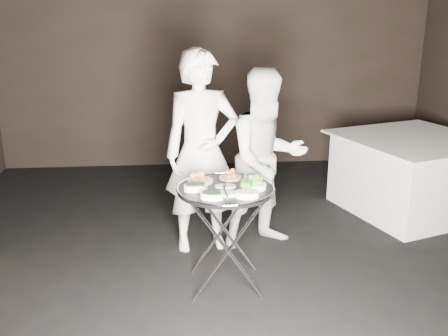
{
  "coord_description": "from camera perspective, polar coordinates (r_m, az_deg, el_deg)",
  "views": [
    {
      "loc": [
        -0.47,
        -3.56,
        2.12
      ],
      "look_at": [
        -0.15,
        0.19,
        0.95
      ],
      "focal_mm": 40.0,
      "sensor_mm": 36.0,
      "label": 1
    }
  ],
  "objects": [
    {
      "name": "spinach_bowl_a",
      "position": [
        3.77,
        -3.26,
        -2.09
      ],
      "size": [
        0.2,
        0.15,
        0.08
      ],
      "rotation": [
        0.0,
        0.0,
        0.19
      ],
      "color": "white",
      "rests_on": "serving_tray"
    },
    {
      "name": "spinach_bowl_b",
      "position": [
        3.59,
        -1.43,
        -3.07
      ],
      "size": [
        0.2,
        0.16,
        0.07
      ],
      "rotation": [
        0.0,
        0.0,
        -0.33
      ],
      "color": "white",
      "rests_on": "serving_tray"
    },
    {
      "name": "serving_tray",
      "position": [
        3.84,
        0.19,
        -2.41
      ],
      "size": [
        0.76,
        0.76,
        0.04
      ],
      "color": "black",
      "rests_on": "tray_stand"
    },
    {
      "name": "tray_stand",
      "position": [
        3.97,
        0.19,
        -7.4
      ],
      "size": [
        0.56,
        0.47,
        0.82
      ],
      "rotation": [
        0.0,
        0.0,
        -0.11
      ],
      "color": "silver",
      "rests_on": "floor"
    },
    {
      "name": "asparagus_plate_a",
      "position": [
        3.83,
        0.16,
        -2.04
      ],
      "size": [
        0.17,
        0.11,
        0.03
      ],
      "rotation": [
        0.0,
        0.0,
        -0.16
      ],
      "color": "white",
      "rests_on": "serving_tray"
    },
    {
      "name": "dining_table",
      "position": [
        5.89,
        20.7,
        -0.66
      ],
      "size": [
        1.47,
        1.47,
        0.84
      ],
      "rotation": [
        0.0,
        0.0,
        0.33
      ],
      "color": "white",
      "rests_on": "floor"
    },
    {
      "name": "wall_back",
      "position": [
        7.12,
        -1.15,
        12.25
      ],
      "size": [
        6.0,
        0.05,
        3.0
      ],
      "primitive_type": "cube",
      "color": "black",
      "rests_on": "floor"
    },
    {
      "name": "potato_plate_b",
      "position": [
        4.04,
        0.72,
        -0.81
      ],
      "size": [
        0.18,
        0.18,
        0.07
      ],
      "rotation": [
        0.0,
        0.0,
        0.06
      ],
      "color": "beige",
      "rests_on": "serving_tray"
    },
    {
      "name": "broccoli_bowl_a",
      "position": [
        3.79,
        3.55,
        -2.0
      ],
      "size": [
        0.22,
        0.19,
        0.08
      ],
      "rotation": [
        0.0,
        0.0,
        0.35
      ],
      "color": "white",
      "rests_on": "serving_tray"
    },
    {
      "name": "waiter_left",
      "position": [
        4.5,
        -2.57,
        1.8
      ],
      "size": [
        0.74,
        0.55,
        1.84
      ],
      "primitive_type": "imported",
      "rotation": [
        0.0,
        0.0,
        0.17
      ],
      "color": "white",
      "rests_on": "floor"
    },
    {
      "name": "serving_utensils",
      "position": [
        3.88,
        0.35,
        -1.25
      ],
      "size": [
        0.58,
        0.41,
        0.01
      ],
      "color": "silver",
      "rests_on": "serving_tray"
    },
    {
      "name": "floor",
      "position": [
        4.18,
        2.3,
        -13.62
      ],
      "size": [
        6.0,
        7.0,
        0.05
      ],
      "primitive_type": "cube",
      "color": "black",
      "rests_on": "ground"
    },
    {
      "name": "asparagus_plate_b",
      "position": [
        3.67,
        0.18,
        -2.86
      ],
      "size": [
        0.2,
        0.12,
        0.04
      ],
      "rotation": [
        0.0,
        0.0,
        0.03
      ],
      "color": "white",
      "rests_on": "serving_tray"
    },
    {
      "name": "broccoli_bowl_b",
      "position": [
        3.63,
        2.63,
        -2.88
      ],
      "size": [
        0.19,
        0.15,
        0.07
      ],
      "rotation": [
        0.0,
        0.0,
        -0.15
      ],
      "color": "white",
      "rests_on": "serving_tray"
    },
    {
      "name": "potato_plate_a",
      "position": [
        3.96,
        -2.73,
        -1.16
      ],
      "size": [
        0.2,
        0.2,
        0.07
      ],
      "rotation": [
        0.0,
        0.0,
        0.19
      ],
      "color": "beige",
      "rests_on": "serving_tray"
    },
    {
      "name": "waiter_right",
      "position": [
        4.6,
        4.92,
        0.97
      ],
      "size": [
        0.96,
        0.85,
        1.67
      ],
      "primitive_type": "imported",
      "rotation": [
        0.0,
        0.0,
        0.3
      ],
      "color": "white",
      "rests_on": "floor"
    },
    {
      "name": "greens_bowl",
      "position": [
        3.96,
        3.26,
        -1.08
      ],
      "size": [
        0.13,
        0.13,
        0.08
      ],
      "rotation": [
        0.0,
        0.0,
        0.22
      ],
      "color": "white",
      "rests_on": "serving_tray"
    }
  ]
}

